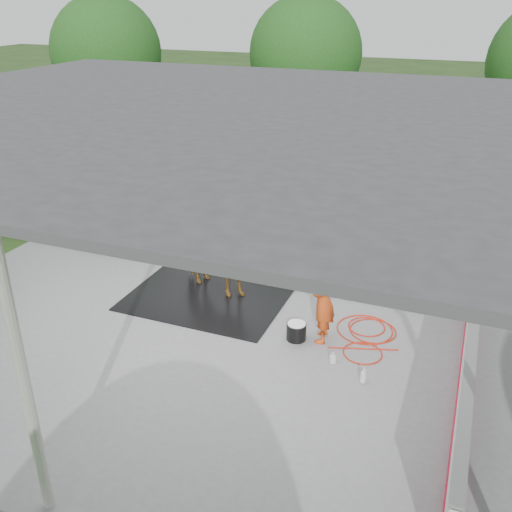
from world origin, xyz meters
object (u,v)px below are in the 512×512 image
at_px(horse, 212,254).
at_px(handler, 324,300).
at_px(wash_bucket, 296,331).
at_px(dasher_board, 469,345).

height_order(horse, handler, horse).
xyz_separation_m(horse, wash_bucket, (2.19, -1.09, -0.69)).
relative_size(dasher_board, horse, 4.03).
distance_m(handler, wash_bucket, 0.80).
bearing_deg(handler, horse, -119.44).
distance_m(dasher_board, wash_bucket, 2.93).
bearing_deg(wash_bucket, handler, 21.22).
bearing_deg(dasher_board, horse, 168.61).
relative_size(horse, handler, 1.21).
bearing_deg(dasher_board, handler, 177.45).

